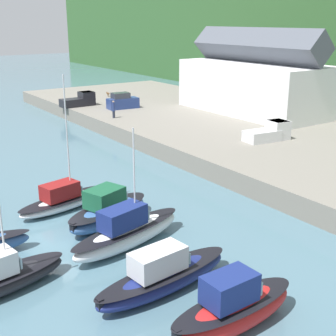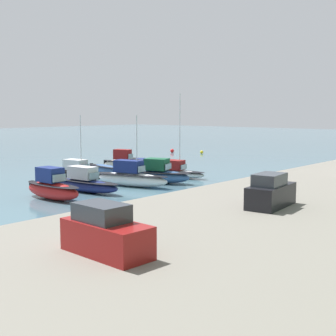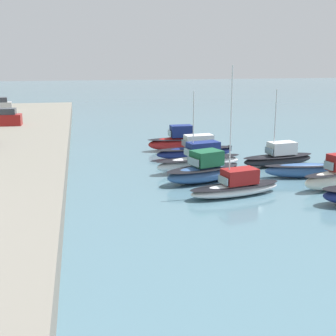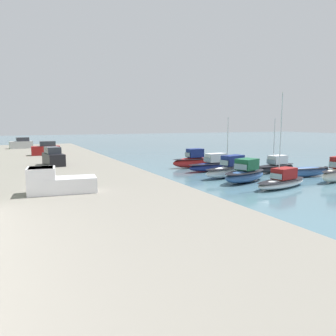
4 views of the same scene
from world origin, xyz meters
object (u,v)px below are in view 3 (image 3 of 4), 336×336
(parked_car_3, at_px, (5,118))
(moored_boat_3, at_px, (195,150))
(moored_boat_7, at_px, (305,170))
(moored_boat_1, at_px, (204,171))
(moored_boat_4, at_px, (179,141))
(moored_boat_2, at_px, (200,161))
(moored_boat_0, at_px, (236,186))
(moored_boat_8, at_px, (279,157))

(parked_car_3, bearing_deg, moored_boat_3, -124.64)
(moored_boat_7, bearing_deg, moored_boat_1, 95.18)
(moored_boat_7, relative_size, parked_car_3, 1.72)
(moored_boat_1, distance_m, moored_boat_4, 13.32)
(moored_boat_2, bearing_deg, moored_boat_7, -128.09)
(moored_boat_2, height_order, moored_boat_7, moored_boat_2)
(moored_boat_0, height_order, moored_boat_7, moored_boat_0)
(moored_boat_8, distance_m, parked_car_3, 34.55)
(moored_boat_4, distance_m, moored_boat_8, 11.99)
(moored_boat_4, distance_m, parked_car_3, 23.01)
(moored_boat_1, relative_size, moored_boat_3, 0.87)
(moored_boat_0, xyz_separation_m, moored_boat_7, (4.01, -7.65, -0.06))
(moored_boat_3, height_order, moored_boat_8, moored_boat_8)
(moored_boat_0, bearing_deg, moored_boat_7, -74.66)
(moored_boat_8, bearing_deg, moored_boat_7, 175.51)
(moored_boat_7, xyz_separation_m, moored_boat_8, (4.66, 0.37, 0.15))
(moored_boat_0, relative_size, moored_boat_8, 1.26)
(moored_boat_1, xyz_separation_m, moored_boat_2, (3.63, -0.59, 0.02))
(moored_boat_0, distance_m, moored_boat_1, 4.52)
(moored_boat_0, relative_size, moored_boat_4, 1.40)
(moored_boat_1, height_order, moored_boat_4, moored_boat_4)
(moored_boat_3, xyz_separation_m, parked_car_3, (15.52, 20.89, 1.77))
(moored_boat_1, relative_size, parked_car_3, 1.75)
(moored_boat_1, xyz_separation_m, moored_boat_4, (13.30, -0.68, 0.07))
(moored_boat_7, relative_size, moored_boat_8, 0.94)
(moored_boat_4, bearing_deg, moored_boat_0, -178.93)
(moored_boat_2, height_order, parked_car_3, moored_boat_2)
(moored_boat_0, height_order, moored_boat_4, moored_boat_0)
(moored_boat_3, distance_m, moored_boat_8, 8.49)
(moored_boat_2, distance_m, parked_car_3, 28.90)
(moored_boat_7, height_order, parked_car_3, parked_car_3)
(moored_boat_3, relative_size, moored_boat_8, 1.10)
(moored_boat_2, height_order, moored_boat_4, moored_boat_2)
(moored_boat_1, relative_size, moored_boat_2, 0.85)
(moored_boat_1, distance_m, moored_boat_8, 9.71)
(moored_boat_0, relative_size, moored_boat_1, 1.31)
(moored_boat_0, distance_m, moored_boat_4, 17.62)
(moored_boat_3, height_order, moored_boat_4, moored_boat_4)
(moored_boat_7, distance_m, moored_boat_8, 4.67)
(moored_boat_3, bearing_deg, moored_boat_0, 173.79)
(moored_boat_3, bearing_deg, moored_boat_8, -128.35)
(moored_boat_2, bearing_deg, moored_boat_1, 157.60)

